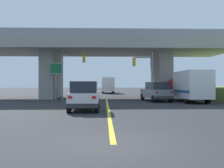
% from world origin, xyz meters
% --- Properties ---
extents(ground, '(160.00, 160.00, 0.00)m').
position_xyz_m(ground, '(0.00, 24.31, 0.00)').
color(ground, '#2B2B2D').
extents(overpass_bridge, '(30.96, 9.44, 7.92)m').
position_xyz_m(overpass_bridge, '(0.00, 24.31, 5.63)').
color(overpass_bridge, gray).
rests_on(overpass_bridge, ground).
extents(lane_divider_stripe, '(0.20, 21.88, 0.01)m').
position_xyz_m(lane_divider_stripe, '(0.00, 10.94, 0.00)').
color(lane_divider_stripe, yellow).
rests_on(lane_divider_stripe, ground).
extents(suv_lead, '(2.01, 4.44, 2.02)m').
position_xyz_m(suv_lead, '(-1.64, 9.79, 1.01)').
color(suv_lead, silver).
rests_on(suv_lead, ground).
extents(suv_crossing, '(2.68, 5.03, 2.02)m').
position_xyz_m(suv_crossing, '(5.22, 18.56, 1.02)').
color(suv_crossing, slate).
rests_on(suv_crossing, ground).
extents(box_truck, '(2.33, 7.35, 3.10)m').
position_xyz_m(box_truck, '(8.39, 17.42, 1.63)').
color(box_truck, red).
rests_on(box_truck, ground).
extents(traffic_signal_nearside, '(2.26, 0.36, 5.30)m').
position_xyz_m(traffic_signal_nearside, '(4.28, 19.65, 3.36)').
color(traffic_signal_nearside, slate).
rests_on(traffic_signal_nearside, ground).
extents(traffic_signal_farside, '(2.69, 0.36, 6.08)m').
position_xyz_m(traffic_signal_farside, '(-4.18, 20.65, 3.76)').
color(traffic_signal_farside, slate).
rests_on(traffic_signal_farside, ground).
extents(highway_sign, '(1.37, 0.17, 4.37)m').
position_xyz_m(highway_sign, '(-5.82, 21.11, 3.15)').
color(highway_sign, slate).
rests_on(highway_sign, ground).
extents(semi_truck_distant, '(2.33, 7.57, 3.00)m').
position_xyz_m(semi_truck_distant, '(0.46, 40.73, 1.59)').
color(semi_truck_distant, navy).
rests_on(semi_truck_distant, ground).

